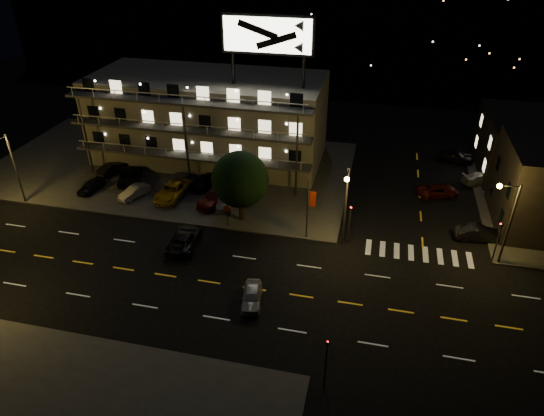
% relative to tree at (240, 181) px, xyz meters
% --- Properties ---
extents(ground, '(140.00, 140.00, 0.00)m').
position_rel_tree_xyz_m(ground, '(2.06, -10.14, -4.53)').
color(ground, black).
rests_on(ground, ground).
extents(curb_nw, '(44.00, 24.00, 0.15)m').
position_rel_tree_xyz_m(curb_nw, '(-11.94, 9.86, -4.46)').
color(curb_nw, '#363634').
rests_on(curb_nw, ground).
extents(motel, '(28.00, 13.80, 18.10)m').
position_rel_tree_xyz_m(motel, '(-7.89, 13.75, 0.81)').
color(motel, gray).
rests_on(motel, ground).
extents(hill_backdrop, '(120.00, 25.00, 24.00)m').
position_rel_tree_xyz_m(hill_backdrop, '(-3.88, 58.65, 7.02)').
color(hill_backdrop, black).
rests_on(hill_backdrop, ground).
extents(streetlight_nw, '(0.44, 1.92, 8.00)m').
position_rel_tree_xyz_m(streetlight_nw, '(-23.94, -2.20, 0.43)').
color(streetlight_nw, '#2D2D30').
rests_on(streetlight_nw, ground).
extents(streetlight_nc, '(0.44, 1.92, 8.00)m').
position_rel_tree_xyz_m(streetlight_nc, '(10.56, -2.20, 0.43)').
color(streetlight_nc, '#2D2D30').
rests_on(streetlight_nc, ground).
extents(streetlight_ne, '(1.92, 0.44, 8.00)m').
position_rel_tree_xyz_m(streetlight_ne, '(24.19, -1.84, 0.43)').
color(streetlight_ne, '#2D2D30').
rests_on(streetlight_ne, ground).
extents(signal_nw, '(0.20, 0.27, 4.60)m').
position_rel_tree_xyz_m(signal_nw, '(11.06, -1.64, -1.96)').
color(signal_nw, '#2D2D30').
rests_on(signal_nw, ground).
extents(signal_sw, '(0.20, 0.27, 4.60)m').
position_rel_tree_xyz_m(signal_sw, '(11.06, -18.63, -1.96)').
color(signal_sw, '#2D2D30').
rests_on(signal_sw, ground).
extents(signal_ne, '(0.27, 0.20, 4.60)m').
position_rel_tree_xyz_m(signal_ne, '(24.05, -1.64, -1.96)').
color(signal_ne, '#2D2D30').
rests_on(signal_ne, ground).
extents(banner_north, '(0.83, 0.16, 6.40)m').
position_rel_tree_xyz_m(banner_north, '(7.14, -1.74, -1.10)').
color(banner_north, '#2D2D30').
rests_on(banner_north, ground).
extents(stop_sign, '(0.91, 0.11, 2.61)m').
position_rel_tree_xyz_m(stop_sign, '(-0.94, -1.57, -2.82)').
color(stop_sign, '#2D2D30').
rests_on(stop_sign, ground).
extents(tree, '(5.86, 5.64, 7.37)m').
position_rel_tree_xyz_m(tree, '(0.00, 0.00, 0.00)').
color(tree, black).
rests_on(tree, curb_nw).
extents(lot_car_0, '(2.02, 3.87, 1.26)m').
position_rel_tree_xyz_m(lot_car_0, '(-18.11, 1.91, -3.75)').
color(lot_car_0, black).
rests_on(lot_car_0, curb_nw).
extents(lot_car_1, '(2.70, 3.92, 1.22)m').
position_rel_tree_xyz_m(lot_car_1, '(-12.72, 1.73, -3.77)').
color(lot_car_1, '#9C9DA2').
rests_on(lot_car_1, curb_nw).
extents(lot_car_2, '(2.85, 5.66, 1.53)m').
position_rel_tree_xyz_m(lot_car_2, '(-8.58, 2.63, -3.61)').
color(lot_car_2, '#C59112').
rests_on(lot_car_2, curb_nw).
extents(lot_car_3, '(3.82, 5.50, 1.48)m').
position_rel_tree_xyz_m(lot_car_3, '(-3.47, 2.41, -3.64)').
color(lot_car_3, '#51130B').
rests_on(lot_car_3, curb_nw).
extents(lot_car_4, '(2.70, 4.35, 1.38)m').
position_rel_tree_xyz_m(lot_car_4, '(-2.54, 2.00, -3.69)').
color(lot_car_4, '#9C9DA2').
rests_on(lot_car_4, curb_nw).
extents(lot_car_5, '(2.67, 4.15, 1.29)m').
position_rel_tree_xyz_m(lot_car_5, '(-17.91, 6.46, -3.73)').
color(lot_car_5, black).
rests_on(lot_car_5, curb_nw).
extents(lot_car_6, '(4.20, 5.81, 1.47)m').
position_rel_tree_xyz_m(lot_car_6, '(-15.04, 5.19, -3.65)').
color(lot_car_6, black).
rests_on(lot_car_6, curb_nw).
extents(lot_car_7, '(2.20, 4.60, 1.29)m').
position_rel_tree_xyz_m(lot_car_7, '(-9.33, 5.37, -3.73)').
color(lot_car_7, '#9C9DA2').
rests_on(lot_car_7, curb_nw).
extents(lot_car_8, '(2.54, 4.69, 1.51)m').
position_rel_tree_xyz_m(lot_car_8, '(-5.94, 5.80, -3.62)').
color(lot_car_8, black).
rests_on(lot_car_8, curb_nw).
extents(lot_car_9, '(1.95, 4.70, 1.51)m').
position_rel_tree_xyz_m(lot_car_9, '(-2.22, 5.22, -3.62)').
color(lot_car_9, '#51130B').
rests_on(lot_car_9, curb_nw).
extents(side_car_0, '(4.55, 2.00, 1.45)m').
position_rel_tree_xyz_m(side_car_0, '(23.19, 1.67, -3.80)').
color(side_car_0, black).
rests_on(side_car_0, ground).
extents(side_car_1, '(5.11, 3.81, 1.29)m').
position_rel_tree_xyz_m(side_car_1, '(19.97, 9.75, -3.89)').
color(side_car_1, '#51130B').
rests_on(side_car_1, ground).
extents(side_car_2, '(4.91, 3.58, 1.32)m').
position_rel_tree_xyz_m(side_car_2, '(25.11, 13.83, -3.87)').
color(side_car_2, '#9C9DA2').
rests_on(side_car_2, ground).
extents(side_car_3, '(4.81, 2.77, 1.54)m').
position_rel_tree_xyz_m(side_car_3, '(22.66, 19.42, -3.76)').
color(side_car_3, black).
rests_on(side_car_3, ground).
extents(road_car_east, '(2.21, 4.07, 1.32)m').
position_rel_tree_xyz_m(road_car_east, '(4.30, -11.80, -3.87)').
color(road_car_east, '#9C9DA2').
rests_on(road_car_east, ground).
extents(road_car_west, '(2.93, 5.56, 1.49)m').
position_rel_tree_xyz_m(road_car_west, '(-3.94, -5.54, -3.78)').
color(road_car_west, black).
rests_on(road_car_west, ground).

